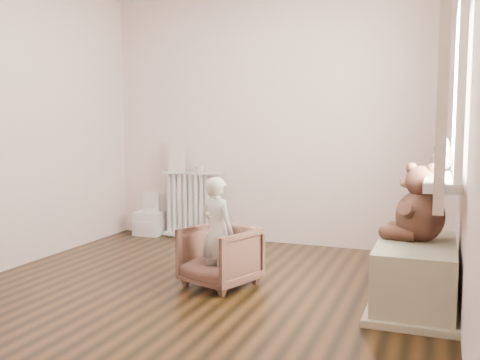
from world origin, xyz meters
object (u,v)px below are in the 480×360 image
(teddy_bear, at_px, (420,209))
(toy_vanity, at_px, (149,211))
(armchair, at_px, (220,256))
(radiator, at_px, (193,203))
(child, at_px, (217,231))
(plush_cat, at_px, (442,157))
(toy_bench, at_px, (415,278))

(teddy_bear, bearing_deg, toy_vanity, 165.82)
(armchair, xyz_separation_m, teddy_bear, (1.45, 0.11, 0.44))
(radiator, distance_m, child, 1.81)
(toy_vanity, height_order, teddy_bear, teddy_bear)
(toy_vanity, distance_m, armchair, 2.09)
(teddy_bear, bearing_deg, plush_cat, 83.57)
(toy_vanity, relative_size, toy_bench, 0.50)
(plush_cat, bearing_deg, armchair, -154.52)
(radiator, bearing_deg, toy_vanity, -176.84)
(radiator, relative_size, child, 0.88)
(armchair, distance_m, child, 0.21)
(toy_bench, height_order, plush_cat, plush_cat)
(armchair, height_order, toy_bench, armchair)
(toy_bench, bearing_deg, plush_cat, 73.98)
(child, distance_m, plush_cat, 1.77)
(toy_bench, bearing_deg, radiator, 148.36)
(radiator, height_order, plush_cat, plush_cat)
(toy_vanity, bearing_deg, toy_bench, -26.18)
(toy_vanity, bearing_deg, teddy_bear, -24.85)
(toy_vanity, bearing_deg, radiator, 3.16)
(child, bearing_deg, toy_vanity, -25.10)
(child, distance_m, teddy_bear, 1.48)
(toy_bench, distance_m, plush_cat, 0.95)
(radiator, bearing_deg, plush_cat, -21.24)
(child, height_order, toy_bench, child)
(radiator, distance_m, armchair, 1.78)
(armchair, bearing_deg, radiator, 142.72)
(child, bearing_deg, teddy_bear, -153.47)
(toy_bench, xyz_separation_m, plush_cat, (0.14, 0.49, 0.80))
(radiator, distance_m, plush_cat, 2.77)
(plush_cat, bearing_deg, child, -152.89)
(radiator, relative_size, toy_bench, 0.77)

